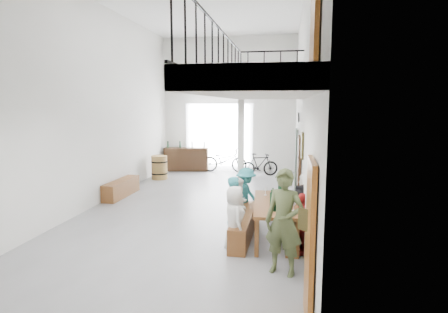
% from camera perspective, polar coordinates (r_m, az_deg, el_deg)
% --- Properties ---
extents(floor, '(12.00, 12.00, 0.00)m').
position_cam_1_polar(floor, '(10.09, -4.57, -7.94)').
color(floor, slate).
rests_on(floor, ground).
extents(room_walls, '(12.00, 12.00, 12.00)m').
position_cam_1_polar(room_walls, '(9.74, -4.81, 12.60)').
color(room_walls, white).
rests_on(room_walls, ground).
extents(gateway_portal, '(2.80, 0.08, 2.80)m').
position_cam_1_polar(gateway_portal, '(15.66, -0.75, 2.96)').
color(gateway_portal, white).
rests_on(gateway_portal, ground).
extents(right_wall_decor, '(0.07, 8.28, 5.07)m').
position_cam_1_polar(right_wall_decor, '(7.62, 11.79, 0.12)').
color(right_wall_decor, '#904C14').
rests_on(right_wall_decor, ground).
extents(balcony, '(1.52, 5.62, 4.00)m').
position_cam_1_polar(balcony, '(6.30, 5.87, 9.79)').
color(balcony, silver).
rests_on(balcony, ground).
extents(tasting_table, '(1.00, 2.15, 0.79)m').
position_cam_1_polar(tasting_table, '(7.72, 7.85, -7.53)').
color(tasting_table, brown).
rests_on(tasting_table, ground).
extents(bench_inner, '(0.39, 2.16, 0.50)m').
position_cam_1_polar(bench_inner, '(7.95, 3.05, -10.45)').
color(bench_inner, brown).
rests_on(bench_inner, ground).
extents(bench_wall, '(0.31, 1.93, 0.44)m').
position_cam_1_polar(bench_wall, '(7.90, 10.52, -10.92)').
color(bench_wall, brown).
rests_on(bench_wall, ground).
extents(tableware, '(0.66, 1.33, 0.35)m').
position_cam_1_polar(tableware, '(7.64, 8.55, -5.99)').
color(tableware, '#10321B').
rests_on(tableware, tasting_table).
extents(side_bench, '(0.43, 1.78, 0.50)m').
position_cam_1_polar(side_bench, '(11.74, -15.37, -4.68)').
color(side_bench, brown).
rests_on(side_bench, ground).
extents(oak_barrel, '(0.60, 0.60, 0.88)m').
position_cam_1_polar(oak_barrel, '(14.10, -9.81, -1.65)').
color(oak_barrel, olive).
rests_on(oak_barrel, ground).
extents(serving_counter, '(1.87, 0.71, 0.96)m').
position_cam_1_polar(serving_counter, '(15.79, -5.76, -0.40)').
color(serving_counter, '#36210F').
rests_on(serving_counter, ground).
extents(counter_bottles, '(1.57, 0.24, 0.28)m').
position_cam_1_polar(counter_bottles, '(15.68, -5.81, 1.82)').
color(counter_bottles, '#10321B').
rests_on(counter_bottles, serving_counter).
extents(guest_left_a, '(0.60, 0.72, 1.26)m').
position_cam_1_polar(guest_left_a, '(7.10, 1.62, -9.49)').
color(guest_left_a, silver).
rests_on(guest_left_a, ground).
extents(guest_left_b, '(0.35, 0.50, 1.31)m').
position_cam_1_polar(guest_left_b, '(7.74, 1.69, -7.83)').
color(guest_left_b, teal).
rests_on(guest_left_b, ground).
extents(guest_left_c, '(0.63, 0.70, 1.18)m').
position_cam_1_polar(guest_left_c, '(8.23, 2.30, -7.33)').
color(guest_left_c, silver).
rests_on(guest_left_c, ground).
extents(guest_left_d, '(0.77, 0.97, 1.31)m').
position_cam_1_polar(guest_left_d, '(8.74, 3.35, -5.97)').
color(guest_left_d, teal).
rests_on(guest_left_d, ground).
extents(guest_right_a, '(0.35, 0.70, 1.15)m').
position_cam_1_polar(guest_right_a, '(7.15, 11.82, -9.97)').
color(guest_right_a, '#B11F1E').
rests_on(guest_right_a, ground).
extents(guest_right_b, '(0.70, 1.14, 1.17)m').
position_cam_1_polar(guest_right_b, '(7.81, 11.65, -8.37)').
color(guest_right_b, black).
rests_on(guest_right_b, ground).
extents(guest_right_c, '(0.45, 0.65, 1.26)m').
position_cam_1_polar(guest_right_c, '(8.46, 12.37, -6.80)').
color(guest_right_c, silver).
rests_on(guest_right_c, ground).
extents(host_standing, '(0.74, 0.60, 1.74)m').
position_cam_1_polar(host_standing, '(6.21, 9.13, -9.84)').
color(host_standing, '#424C2B').
rests_on(host_standing, ground).
extents(potted_plant, '(0.42, 0.40, 0.38)m').
position_cam_1_polar(potted_plant, '(10.48, 9.64, -6.37)').
color(potted_plant, '#17521A').
rests_on(potted_plant, ground).
extents(bicycle_near, '(1.84, 0.66, 0.96)m').
position_cam_1_polar(bicycle_near, '(15.39, 0.08, -0.57)').
color(bicycle_near, black).
rests_on(bicycle_near, ground).
extents(bicycle_far, '(1.54, 0.89, 0.89)m').
position_cam_1_polar(bicycle_far, '(14.53, 5.39, -1.26)').
color(bicycle_far, black).
rests_on(bicycle_far, ground).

